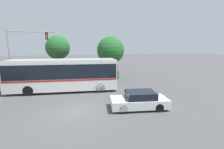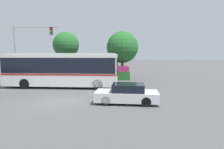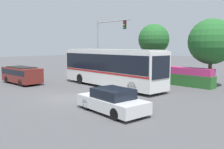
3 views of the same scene
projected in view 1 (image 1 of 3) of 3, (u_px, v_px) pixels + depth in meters
ground_plane at (77, 110)px, 11.77m from camera, size 140.00×140.00×0.00m
city_bus at (64, 73)px, 16.43m from camera, size 11.29×2.88×3.41m
sedan_foreground at (139, 100)px, 12.09m from camera, size 4.51×2.23×1.37m
traffic_light_pole at (21, 48)px, 19.09m from camera, size 5.52×0.24×6.79m
flowering_hedge at (82, 74)px, 22.24m from camera, size 10.55×1.16×1.72m
street_tree_left at (58, 48)px, 24.09m from camera, size 3.68×3.68×6.34m
street_tree_centre at (111, 50)px, 23.53m from camera, size 4.12×4.12×6.18m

